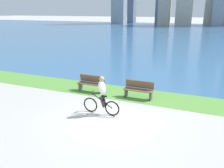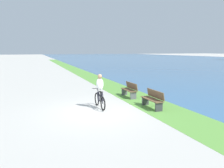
{
  "view_description": "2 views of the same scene",
  "coord_description": "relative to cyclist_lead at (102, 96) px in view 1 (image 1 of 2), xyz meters",
  "views": [
    {
      "loc": [
        3.43,
        -8.12,
        4.34
      ],
      "look_at": [
        -0.3,
        0.85,
        1.25
      ],
      "focal_mm": 37.28,
      "sensor_mm": 36.0,
      "label": 1
    },
    {
      "loc": [
        9.51,
        -2.77,
        2.87
      ],
      "look_at": [
        -0.5,
        0.95,
        1.19
      ],
      "focal_mm": 34.56,
      "sensor_mm": 36.0,
      "label": 2
    }
  ],
  "objects": [
    {
      "name": "bench_far_along_path",
      "position": [
        0.93,
        2.48,
        -0.39
      ],
      "size": [
        1.5,
        0.47,
        0.9
      ],
      "color": "brown",
      "rests_on": "ground"
    },
    {
      "name": "grass_strip_bayside",
      "position": [
        0.56,
        2.84,
        -0.84
      ],
      "size": [
        120.0,
        2.23,
        0.01
      ],
      "primitive_type": "cube",
      "color": "#59933D",
      "rests_on": "ground"
    },
    {
      "name": "bay_water_surface",
      "position": [
        0.56,
        40.25,
        -0.84
      ],
      "size": [
        300.0,
        72.58,
        0.0
      ],
      "primitive_type": "cube",
      "color": "#386693",
      "rests_on": "ground"
    },
    {
      "name": "cyclist_lead",
      "position": [
        0.0,
        0.0,
        0.0
      ],
      "size": [
        1.71,
        0.52,
        1.71
      ],
      "color": "black",
      "rests_on": "ground"
    },
    {
      "name": "bench_near_path",
      "position": [
        -1.81,
        2.48,
        -0.39
      ],
      "size": [
        1.5,
        0.47,
        0.9
      ],
      "color": "brown",
      "rests_on": "ground"
    },
    {
      "name": "ground_plane",
      "position": [
        0.56,
        -0.32,
        -0.84
      ],
      "size": [
        300.0,
        300.0,
        0.0
      ],
      "primitive_type": "plane",
      "color": "#B2AFA8"
    }
  ]
}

